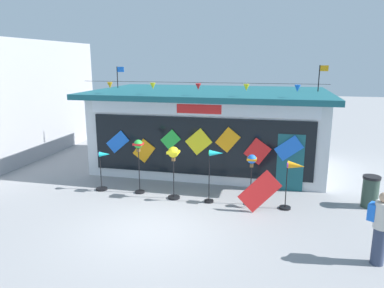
# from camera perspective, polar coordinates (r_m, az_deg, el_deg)

# --- Properties ---
(ground_plane) EXTENTS (80.00, 80.00, 0.00)m
(ground_plane) POSITION_cam_1_polar(r_m,az_deg,el_deg) (10.10, -6.28, -12.97)
(ground_plane) COLOR gray
(kite_shop_building) EXTENTS (9.27, 5.81, 4.24)m
(kite_shop_building) POSITION_cam_1_polar(r_m,az_deg,el_deg) (15.28, 3.03, 2.58)
(kite_shop_building) COLOR silver
(kite_shop_building) RESTS_ON ground_plane
(wind_spinner_far_left) EXTENTS (0.58, 0.40, 1.38)m
(wind_spinner_far_left) POSITION_cam_1_polar(r_m,az_deg,el_deg) (12.86, -13.86, -3.96)
(wind_spinner_far_left) COLOR black
(wind_spinner_far_left) RESTS_ON ground_plane
(wind_spinner_left) EXTENTS (0.33, 0.33, 1.86)m
(wind_spinner_left) POSITION_cam_1_polar(r_m,az_deg,el_deg) (12.18, -8.43, -1.44)
(wind_spinner_left) COLOR black
(wind_spinner_left) RESTS_ON ground_plane
(wind_spinner_center_left) EXTENTS (0.40, 0.40, 1.74)m
(wind_spinner_center_left) POSITION_cam_1_polar(r_m,az_deg,el_deg) (11.59, -2.94, -2.43)
(wind_spinner_center_left) COLOR black
(wind_spinner_center_left) RESTS_ON ground_plane
(wind_spinner_center_right) EXTENTS (0.60, 0.30, 1.72)m
(wind_spinner_center_right) POSITION_cam_1_polar(r_m,az_deg,el_deg) (11.29, 3.47, -3.50)
(wind_spinner_center_right) COLOR black
(wind_spinner_center_right) RESTS_ON ground_plane
(wind_spinner_right) EXTENTS (0.31, 0.31, 1.62)m
(wind_spinner_right) POSITION_cam_1_polar(r_m,az_deg,el_deg) (11.26, 9.37, -3.69)
(wind_spinner_right) COLOR black
(wind_spinner_right) RESTS_ON ground_plane
(wind_spinner_far_right) EXTENTS (0.70, 0.36, 1.50)m
(wind_spinner_far_right) POSITION_cam_1_polar(r_m,az_deg,el_deg) (11.20, 15.72, -4.70)
(wind_spinner_far_right) COLOR black
(wind_spinner_far_right) RESTS_ON ground_plane
(person_near_camera) EXTENTS (0.48, 0.43, 1.68)m
(person_near_camera) POSITION_cam_1_polar(r_m,az_deg,el_deg) (9.05, 27.55, -11.49)
(person_near_camera) COLOR #333D56
(person_near_camera) RESTS_ON ground_plane
(trash_bin) EXTENTS (0.52, 0.52, 0.99)m
(trash_bin) POSITION_cam_1_polar(r_m,az_deg,el_deg) (12.43, 26.32, -6.72)
(trash_bin) COLOR #2D4238
(trash_bin) RESTS_ON ground_plane
(display_kite_on_ground) EXTENTS (1.29, 0.26, 1.29)m
(display_kite_on_ground) POSITION_cam_1_polar(r_m,az_deg,el_deg) (10.94, 10.63, -7.35)
(display_kite_on_ground) COLOR red
(display_kite_on_ground) RESTS_ON ground_plane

